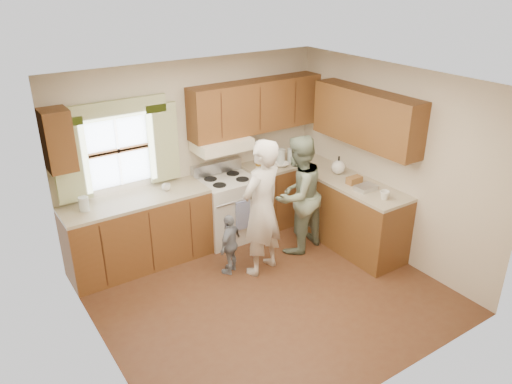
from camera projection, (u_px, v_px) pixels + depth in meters
room at (269, 198)px, 5.43m from camera, size 3.80×3.80×3.80m
kitchen_fixtures at (260, 187)px, 6.72m from camera, size 3.80×2.25×2.15m
stove at (227, 208)px, 6.99m from camera, size 0.76×0.67×1.07m
woman_left at (262, 208)px, 6.05m from camera, size 0.73×0.58×1.75m
woman_right at (298, 195)px, 6.56m from camera, size 0.91×0.78×1.62m
child at (230, 244)px, 6.20m from camera, size 0.50×0.42×0.80m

